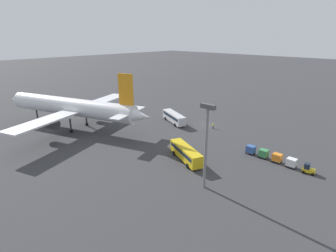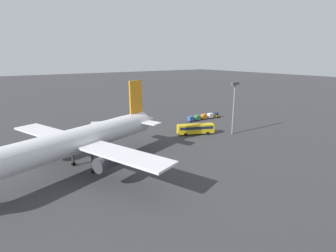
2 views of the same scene
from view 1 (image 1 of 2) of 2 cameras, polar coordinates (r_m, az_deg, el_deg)
ground_plane at (r=83.94m, az=8.72°, el=0.27°), size 600.00×600.00×0.00m
airplane at (r=82.85m, az=-19.98°, el=3.85°), size 50.56×43.99×17.58m
shuttle_bus_near at (r=84.57m, az=1.31°, el=1.99°), size 12.11×6.92×3.16m
shuttle_bus_far at (r=59.32m, az=3.90°, el=-5.76°), size 11.49×6.81×3.18m
baggage_tug at (r=61.46m, az=28.20°, el=-8.24°), size 2.60×2.02×2.10m
worker_person at (r=80.51m, az=9.81°, el=0.04°), size 0.38×0.38×1.74m
cargo_cart_white at (r=62.23m, az=25.29°, el=-7.18°), size 2.01×1.70×2.06m
cargo_cart_orange at (r=63.28m, az=22.66°, el=-6.36°), size 2.01×1.70×2.06m
cargo_cart_green at (r=64.38m, az=20.09°, el=-5.58°), size 2.01×1.70×2.06m
cargo_cart_blue at (r=65.54m, az=17.58°, el=-4.85°), size 2.01×1.70×2.06m
light_pole at (r=46.27m, az=8.35°, el=-2.54°), size 2.80×0.70×15.95m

